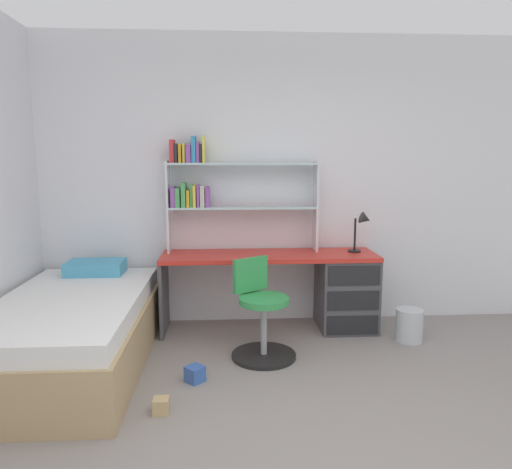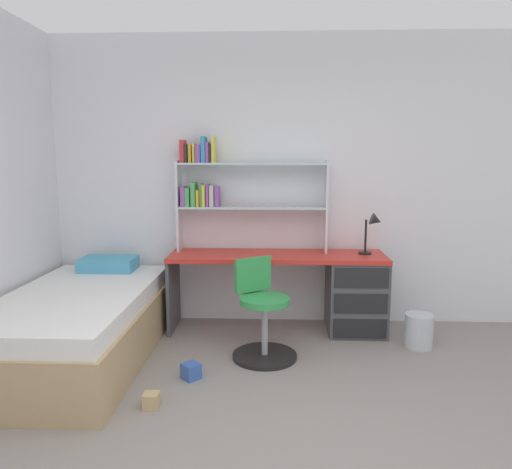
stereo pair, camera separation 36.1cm
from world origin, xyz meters
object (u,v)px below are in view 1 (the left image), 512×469
(bed_platform, at_px, (72,332))
(desk_lamp, at_px, (363,225))
(toy_block_blue_0, at_px, (195,374))
(swivel_chair, at_px, (262,319))
(waste_bin, at_px, (409,325))
(desk, at_px, (325,286))
(bookshelf_hutch, at_px, (217,185))
(toy_block_natural_1, at_px, (161,406))

(bed_platform, bearing_deg, desk_lamp, 16.49)
(desk_lamp, height_order, toy_block_blue_0, desk_lamp)
(swivel_chair, height_order, waste_bin, swivel_chair)
(desk, relative_size, toy_block_blue_0, 17.23)
(bookshelf_hutch, height_order, swivel_chair, bookshelf_hutch)
(bed_platform, distance_m, waste_bin, 2.81)
(desk_lamp, xyz_separation_m, toy_block_blue_0, (-1.49, -1.05, -0.92))
(swivel_chair, bearing_deg, desk_lamp, 32.46)
(desk_lamp, relative_size, swivel_chair, 0.48)
(desk, distance_m, desk_lamp, 0.67)
(desk, relative_size, swivel_chair, 2.49)
(desk, xyz_separation_m, waste_bin, (0.68, -0.37, -0.26))
(waste_bin, bearing_deg, swivel_chair, -169.38)
(toy_block_blue_0, bearing_deg, waste_bin, 20.03)
(toy_block_natural_1, bearing_deg, bed_platform, 136.04)
(bookshelf_hutch, distance_m, swivel_chair, 1.33)
(desk, distance_m, toy_block_blue_0, 1.59)
(bookshelf_hutch, xyz_separation_m, swivel_chair, (0.36, -0.77, -1.03))
(swivel_chair, bearing_deg, toy_block_blue_0, -140.60)
(waste_bin, relative_size, toy_block_natural_1, 2.95)
(toy_block_natural_1, bearing_deg, desk_lamp, 41.09)
(desk, relative_size, desk_lamp, 5.14)
(waste_bin, bearing_deg, bookshelf_hutch, 162.73)
(bookshelf_hutch, height_order, toy_block_natural_1, bookshelf_hutch)
(desk_lamp, distance_m, swivel_chair, 1.34)
(desk, bearing_deg, swivel_chair, -136.19)
(desk, relative_size, bookshelf_hutch, 1.41)
(bed_platform, relative_size, waste_bin, 6.95)
(swivel_chair, distance_m, waste_bin, 1.35)
(desk_lamp, bearing_deg, bed_platform, -163.51)
(toy_block_natural_1, bearing_deg, bookshelf_hutch, 78.13)
(desk, relative_size, waste_bin, 6.85)
(toy_block_natural_1, bearing_deg, toy_block_blue_0, 66.21)
(swivel_chair, height_order, toy_block_natural_1, swivel_chair)
(bed_platform, bearing_deg, toy_block_natural_1, -43.96)
(bed_platform, bearing_deg, toy_block_blue_0, -18.63)
(toy_block_blue_0, bearing_deg, bookshelf_hutch, 82.67)
(swivel_chair, distance_m, toy_block_blue_0, 0.71)
(desk_lamp, bearing_deg, waste_bin, -48.46)
(desk, height_order, toy_block_blue_0, desk)
(desk, distance_m, waste_bin, 0.81)
(bookshelf_hutch, bearing_deg, swivel_chair, -65.04)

